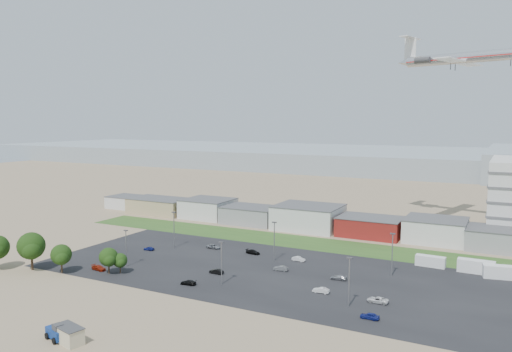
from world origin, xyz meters
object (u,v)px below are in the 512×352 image
Objects in this scene: parked_car_0 at (378,300)px; parked_car_6 at (253,252)px; parked_car_9 at (213,246)px; airliner at (463,58)px; portable_shed at (69,335)px; parked_car_12 at (339,278)px; parked_car_1 at (321,290)px; parked_car_2 at (370,316)px; parked_car_3 at (188,282)px; parked_car_10 at (99,268)px; parked_car_4 at (216,271)px; parked_car_11 at (299,259)px; parked_car_5 at (149,248)px; parked_car_7 at (281,268)px; telehandler at (56,331)px; box_trailer_a at (430,261)px.

parked_car_6 is (-40.55, 21.64, 0.00)m from parked_car_0.
airliner is at bearing -39.00° from parked_car_9.
parked_car_12 is at bearing 73.79° from portable_shed.
parked_car_2 reaches higher than parked_car_1.
parked_car_3 is 0.90× the size of parked_car_6.
parked_car_2 is at bearing -82.51° from parked_car_10.
parked_car_0 is 15.95m from parked_car_12.
parked_car_6 is at bearing -111.95° from airliner.
parked_car_0 is at bearing 58.72° from portable_shed.
airliner is 112.30m from parked_car_4.
parked_car_2 is 40.54m from parked_car_11.
parked_car_10 is (-26.04, 33.01, -0.85)m from portable_shed.
parked_car_2 reaches higher than parked_car_12.
airliner reaches higher than parked_car_2.
parked_car_12 is (57.40, -0.66, 0.02)m from parked_car_5.
portable_shed is 34.14m from parked_car_3.
parked_car_2 is 51.53m from parked_car_6.
parked_car_6 is 0.97× the size of parked_car_9.
airliner is at bearing 151.80° from parked_car_7.
parked_car_7 reaches higher than parked_car_4.
parked_car_2 is (0.73, -9.20, 0.01)m from parked_car_0.
airliner is 96.49m from parked_car_12.
parked_car_7 is at bearing -94.04° from parked_car_12.
airliner is 12.61× the size of parked_car_3.
parked_car_3 is at bearing -59.75° from parked_car_12.
portable_shed reaches higher than parked_car_5.
parked_car_1 is 1.01× the size of parked_car_11.
parked_car_12 is (-11.87, 10.66, -0.04)m from parked_car_0.
parked_car_7 is at bearing -129.73° from parked_car_1.
parked_car_1 is 57.86m from parked_car_5.
parked_car_2 is at bearing -122.46° from parked_car_6.
parked_car_7 is 0.87× the size of parked_car_9.
airliner reaches higher than parked_car_6.
parked_car_12 reaches higher than parked_car_3.
parked_car_3 is 1.03× the size of parked_car_4.
telehandler is 1.99× the size of parked_car_2.
box_trailer_a reaches higher than parked_car_0.
airliner is at bearing -32.07° from parked_car_6.
parked_car_12 is (56.05, 20.44, -0.05)m from parked_car_10.
parked_car_11 is (0.67, 10.02, -0.02)m from parked_car_7.
parked_car_9 is 34.54m from parked_car_10.
parked_car_1 is at bearing -6.28° from parked_car_12.
parked_car_1 is at bearing 73.02° from parked_car_5.
portable_shed reaches higher than parked_car_9.
airliner is at bearing 163.27° from parked_car_12.
parked_car_11 is at bearing 147.72° from parked_car_4.
airliner is 100.23m from parked_car_7.
parked_car_6 is at bearing -132.33° from parked_car_7.
parked_car_5 is 18.69m from parked_car_9.
parked_car_7 reaches higher than parked_car_12.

